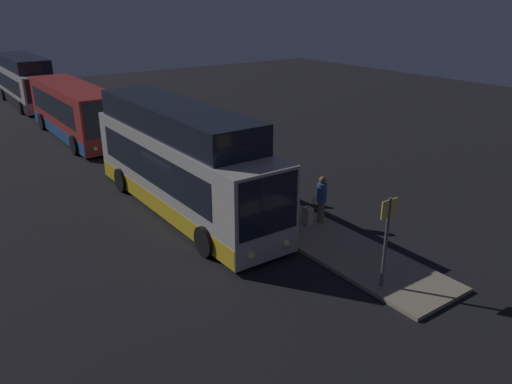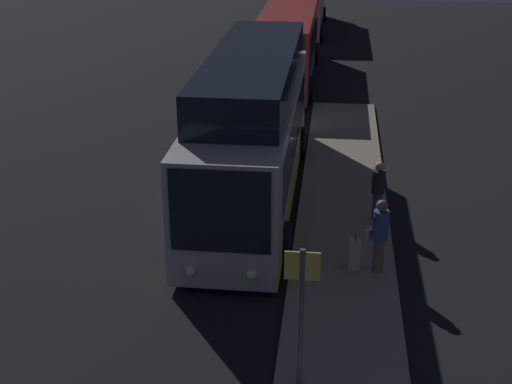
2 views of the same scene
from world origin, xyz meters
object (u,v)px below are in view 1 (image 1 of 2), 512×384
(bus_second, at_px, (74,112))
(suitcase, at_px, (308,216))
(bus_lead, at_px, (181,165))
(sign_post, at_px, (387,232))
(bus_third, at_px, (26,83))
(passenger_boarding, at_px, (276,178))
(passenger_waiting, at_px, (321,197))

(bus_second, distance_m, suitcase, 18.45)
(bus_lead, xyz_separation_m, sign_post, (8.76, 1.90, -0.03))
(bus_third, bearing_deg, suitcase, 5.45)
(suitcase, bearing_deg, bus_second, -170.80)
(passenger_boarding, bearing_deg, bus_third, 178.60)
(bus_second, bearing_deg, passenger_boarding, 13.10)
(suitcase, xyz_separation_m, sign_post, (4.49, -1.04, 1.39))
(bus_third, bearing_deg, sign_post, 3.08)
(bus_lead, bearing_deg, bus_third, 180.00)
(bus_third, bearing_deg, passenger_waiting, 6.41)
(bus_lead, distance_m, sign_post, 8.96)
(suitcase, height_order, sign_post, sign_post)
(passenger_boarding, height_order, passenger_waiting, passenger_waiting)
(bus_second, bearing_deg, sign_post, 4.80)
(bus_lead, height_order, passenger_waiting, bus_lead)
(bus_second, distance_m, sign_post, 22.75)
(suitcase, bearing_deg, passenger_waiting, 78.46)
(suitcase, bearing_deg, passenger_boarding, 167.13)
(bus_second, bearing_deg, suitcase, 9.20)
(bus_second, bearing_deg, bus_lead, -0.00)
(bus_lead, bearing_deg, suitcase, 34.61)
(passenger_waiting, relative_size, sign_post, 0.65)
(bus_lead, relative_size, suitcase, 12.43)
(bus_third, height_order, passenger_waiting, bus_third)
(passenger_waiting, bearing_deg, bus_lead, 78.74)
(bus_second, distance_m, bus_third, 12.72)
(suitcase, distance_m, sign_post, 4.81)
(bus_third, relative_size, suitcase, 11.66)
(bus_lead, relative_size, bus_third, 1.07)
(bus_lead, distance_m, bus_third, 26.63)
(passenger_boarding, distance_m, sign_post, 7.52)
(bus_lead, distance_m, bus_second, 13.91)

